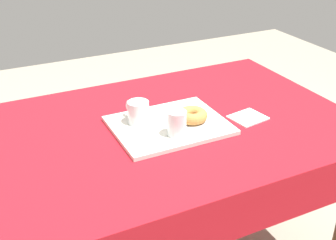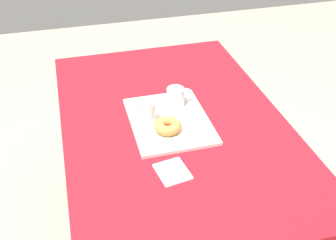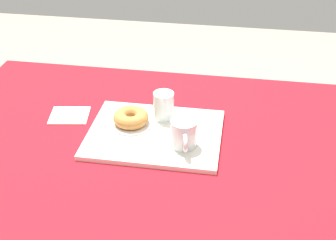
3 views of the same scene
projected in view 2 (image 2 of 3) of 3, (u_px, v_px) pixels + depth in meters
The scene contains 8 objects.
ground_plane at pixel (173, 234), 2.21m from camera, with size 6.00×6.00×0.00m, color gray.
dining_table at pixel (174, 137), 1.82m from camera, with size 1.44×0.95×0.76m.
serving_tray at pixel (169, 121), 1.76m from camera, with size 0.42×0.33×0.02m, color silver.
tea_mug_left at pixel (176, 97), 1.82m from camera, with size 0.08×0.12×0.09m.
water_glass_near at pixel (148, 113), 1.72m from camera, with size 0.07×0.07×0.09m.
donut_plate_left at pixel (168, 131), 1.68m from camera, with size 0.13×0.13×0.01m, color white.
sugar_donut_left at pixel (168, 126), 1.66m from camera, with size 0.11×0.11×0.04m, color #BC7F3D.
paper_napkin at pixel (173, 172), 1.50m from camera, with size 0.13×0.11×0.01m, color white.
Camera 2 is at (-1.38, 0.39, 1.79)m, focal length 43.80 mm.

